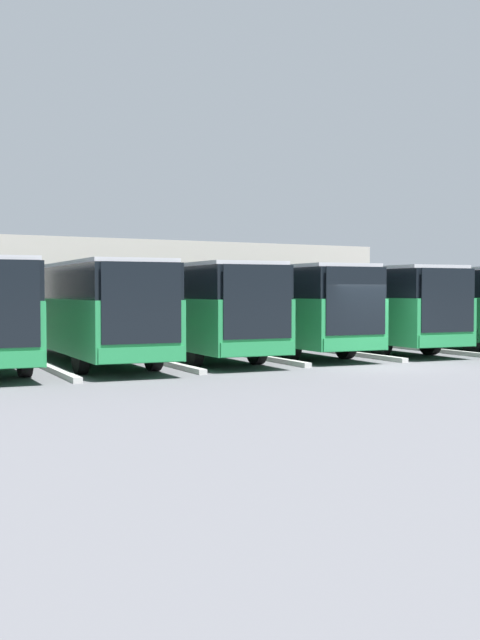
{
  "coord_description": "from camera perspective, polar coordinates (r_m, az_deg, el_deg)",
  "views": [
    {
      "loc": [
        15.82,
        18.95,
        2.3
      ],
      "look_at": [
        1.53,
        -5.97,
        1.26
      ],
      "focal_mm": 45.0,
      "sensor_mm": 36.0,
      "label": 1
    }
  ],
  "objects": [
    {
      "name": "ground_plane",
      "position": [
        24.79,
        9.99,
        -3.27
      ],
      "size": [
        600.0,
        600.0,
        0.0
      ],
      "primitive_type": "plane",
      "color": "#5B5B60"
    },
    {
      "name": "bus_0",
      "position": [
        36.86,
        16.65,
        1.18
      ],
      "size": [
        3.53,
        12.15,
        3.16
      ],
      "rotation": [
        0.0,
        0.0,
        -0.09
      ],
      "color": "#238447",
      "rests_on": "ground_plane"
    },
    {
      "name": "curb_divider_0",
      "position": [
        34.39,
        16.68,
        -1.71
      ],
      "size": [
        1.0,
        7.97,
        0.15
      ],
      "primitive_type": "cube",
      "rotation": [
        0.0,
        0.0,
        -0.09
      ],
      "color": "#B2B2AD",
      "rests_on": "ground_plane"
    },
    {
      "name": "bus_1",
      "position": [
        33.61,
        13.57,
        1.12
      ],
      "size": [
        3.53,
        12.15,
        3.16
      ],
      "rotation": [
        0.0,
        0.0,
        -0.09
      ],
      "color": "#238447",
      "rests_on": "ground_plane"
    },
    {
      "name": "curb_divider_1",
      "position": [
        31.15,
        13.35,
        -2.07
      ],
      "size": [
        1.0,
        7.97,
        0.15
      ],
      "primitive_type": "cube",
      "rotation": [
        0.0,
        0.0,
        -0.09
      ],
      "color": "#B2B2AD",
      "rests_on": "ground_plane"
    },
    {
      "name": "bus_2",
      "position": [
        31.86,
        7.81,
        1.11
      ],
      "size": [
        3.53,
        12.15,
        3.16
      ],
      "rotation": [
        0.0,
        0.0,
        -0.09
      ],
      "color": "#238447",
      "rests_on": "ground_plane"
    },
    {
      "name": "curb_divider_2",
      "position": [
        29.43,
        7.1,
        -2.27
      ],
      "size": [
        1.0,
        7.97,
        0.15
      ],
      "primitive_type": "cube",
      "rotation": [
        0.0,
        0.0,
        -0.09
      ],
      "color": "#B2B2AD",
      "rests_on": "ground_plane"
    },
    {
      "name": "bus_3",
      "position": [
        29.93,
        2.08,
        1.07
      ],
      "size": [
        3.53,
        12.15,
        3.16
      ],
      "rotation": [
        0.0,
        0.0,
        -0.09
      ],
      "color": "#238447",
      "rests_on": "ground_plane"
    },
    {
      "name": "curb_divider_3",
      "position": [
        27.56,
        0.81,
        -2.55
      ],
      "size": [
        1.0,
        7.97,
        0.15
      ],
      "primitive_type": "cube",
      "rotation": [
        0.0,
        0.0,
        -0.09
      ],
      "color": "#B2B2AD",
      "rests_on": "ground_plane"
    },
    {
      "name": "bus_4",
      "position": [
        27.98,
        -4.02,
        1.0
      ],
      "size": [
        3.53,
        12.15,
        3.16
      ],
      "rotation": [
        0.0,
        0.0,
        -0.09
      ],
      "color": "#238447",
      "rests_on": "ground_plane"
    },
    {
      "name": "curb_divider_4",
      "position": [
        25.7,
        -5.94,
        -2.9
      ],
      "size": [
        1.0,
        7.97,
        0.15
      ],
      "primitive_type": "cube",
      "rotation": [
        0.0,
        0.0,
        -0.09
      ],
      "color": "#B2B2AD",
      "rests_on": "ground_plane"
    },
    {
      "name": "bus_5",
      "position": [
        26.31,
        -10.88,
        0.89
      ],
      "size": [
        3.53,
        12.15,
        3.16
      ],
      "rotation": [
        0.0,
        0.0,
        -0.09
      ],
      "color": "#238447",
      "rests_on": "ground_plane"
    },
    {
      "name": "curb_divider_5",
      "position": [
        24.17,
        -13.56,
        -3.26
      ],
      "size": [
        1.0,
        7.97,
        0.15
      ],
      "primitive_type": "cube",
      "rotation": [
        0.0,
        0.0,
        -0.09
      ],
      "color": "#B2B2AD",
      "rests_on": "ground_plane"
    },
    {
      "name": "station_building",
      "position": [
        45.35,
        -9.43,
        2.25
      ],
      "size": [
        27.72,
        14.6,
        4.85
      ],
      "color": "#A8A399",
      "rests_on": "ground_plane"
    }
  ]
}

